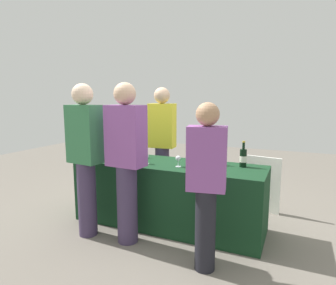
# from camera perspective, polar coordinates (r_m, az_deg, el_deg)

# --- Properties ---
(ground_plane) EXTENTS (12.00, 12.00, 0.00)m
(ground_plane) POSITION_cam_1_polar(r_m,az_deg,el_deg) (3.82, 0.00, -15.60)
(ground_plane) COLOR slate
(tasting_table) EXTENTS (2.32, 0.71, 0.79)m
(tasting_table) POSITION_cam_1_polar(r_m,az_deg,el_deg) (3.67, 0.00, -9.99)
(tasting_table) COLOR #14381E
(tasting_table) RESTS_ON ground_plane
(wine_bottle_0) EXTENTS (0.07, 0.07, 0.30)m
(wine_bottle_0) POSITION_cam_1_polar(r_m,az_deg,el_deg) (3.98, -7.60, -1.11)
(wine_bottle_0) COLOR black
(wine_bottle_0) RESTS_ON tasting_table
(wine_bottle_1) EXTENTS (0.07, 0.07, 0.31)m
(wine_bottle_1) POSITION_cam_1_polar(r_m,az_deg,el_deg) (3.91, -6.37, -1.21)
(wine_bottle_1) COLOR black
(wine_bottle_1) RESTS_ON tasting_table
(wine_bottle_2) EXTENTS (0.08, 0.08, 0.29)m
(wine_bottle_2) POSITION_cam_1_polar(r_m,az_deg,el_deg) (3.50, 8.73, -2.54)
(wine_bottle_2) COLOR black
(wine_bottle_2) RESTS_ON tasting_table
(wine_bottle_3) EXTENTS (0.08, 0.08, 0.30)m
(wine_bottle_3) POSITION_cam_1_polar(r_m,az_deg,el_deg) (3.45, 14.39, -2.88)
(wine_bottle_3) COLOR black
(wine_bottle_3) RESTS_ON tasting_table
(wine_glass_0) EXTENTS (0.07, 0.07, 0.14)m
(wine_glass_0) POSITION_cam_1_polar(r_m,az_deg,el_deg) (3.87, -11.39, -1.56)
(wine_glass_0) COLOR silver
(wine_glass_0) RESTS_ON tasting_table
(wine_glass_1) EXTENTS (0.07, 0.07, 0.14)m
(wine_glass_1) POSITION_cam_1_polar(r_m,az_deg,el_deg) (3.70, -10.02, -2.05)
(wine_glass_1) COLOR silver
(wine_glass_1) RESTS_ON tasting_table
(wine_glass_2) EXTENTS (0.06, 0.06, 0.12)m
(wine_glass_2) POSITION_cam_1_polar(r_m,az_deg,el_deg) (3.51, -4.25, -2.77)
(wine_glass_2) COLOR silver
(wine_glass_2) RESTS_ON tasting_table
(wine_glass_3) EXTENTS (0.06, 0.06, 0.13)m
(wine_glass_3) POSITION_cam_1_polar(r_m,az_deg,el_deg) (3.35, 1.99, -3.19)
(wine_glass_3) COLOR silver
(wine_glass_3) RESTS_ON tasting_table
(wine_glass_4) EXTENTS (0.07, 0.07, 0.15)m
(wine_glass_4) POSITION_cam_1_polar(r_m,az_deg,el_deg) (3.23, 5.62, -3.45)
(wine_glass_4) COLOR silver
(wine_glass_4) RESTS_ON tasting_table
(wine_glass_5) EXTENTS (0.06, 0.06, 0.13)m
(wine_glass_5) POSITION_cam_1_polar(r_m,az_deg,el_deg) (3.26, 8.15, -3.70)
(wine_glass_5) COLOR silver
(wine_glass_5) RESTS_ON tasting_table
(server_pouring) EXTENTS (0.39, 0.24, 1.71)m
(server_pouring) POSITION_cam_1_polar(r_m,az_deg,el_deg) (4.29, -1.16, 0.35)
(server_pouring) COLOR #3F3351
(server_pouring) RESTS_ON ground_plane
(guest_0) EXTENTS (0.40, 0.25, 1.72)m
(guest_0) POSITION_cam_1_polar(r_m,az_deg,el_deg) (3.40, -15.80, -2.17)
(guest_0) COLOR #3F3351
(guest_0) RESTS_ON ground_plane
(guest_1) EXTENTS (0.42, 0.25, 1.73)m
(guest_1) POSITION_cam_1_polar(r_m,az_deg,el_deg) (3.14, -8.13, -2.94)
(guest_1) COLOR #3F3351
(guest_1) RESTS_ON ground_plane
(guest_2) EXTENTS (0.37, 0.25, 1.54)m
(guest_2) POSITION_cam_1_polar(r_m,az_deg,el_deg) (2.64, 7.45, -7.38)
(guest_2) COLOR black
(guest_2) RESTS_ON ground_plane
(menu_board) EXTENTS (0.47, 0.11, 0.77)m
(menu_board) POSITION_cam_1_polar(r_m,az_deg,el_deg) (4.28, 17.93, -7.76)
(menu_board) COLOR white
(menu_board) RESTS_ON ground_plane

